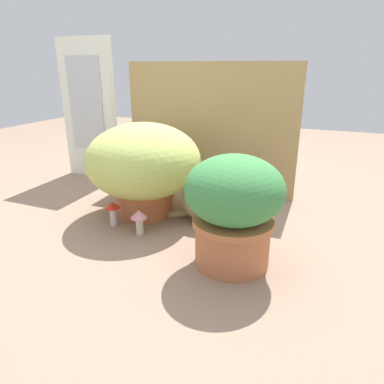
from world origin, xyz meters
name	(u,v)px	position (x,y,z in m)	size (l,w,h in m)	color
ground_plane	(171,231)	(0.00, 0.00, 0.00)	(6.00, 6.00, 0.00)	#8E735F
cardboard_backdrop	(209,129)	(-0.04, 0.59, 0.36)	(0.99, 0.03, 0.72)	tan
window_panel_white	(89,110)	(-0.84, 0.56, 0.43)	(0.38, 0.05, 0.86)	white
grass_planter	(144,164)	(-0.20, 0.14, 0.25)	(0.54, 0.54, 0.45)	#B0603A
leafy_planter	(234,206)	(0.32, -0.15, 0.23)	(0.35, 0.35, 0.41)	#B66941
cat	(214,197)	(0.14, 0.17, 0.12)	(0.39, 0.24, 0.32)	tan
mushroom_ornament_pink	(139,217)	(-0.12, -0.07, 0.08)	(0.07, 0.07, 0.11)	#EFE1CB
mushroom_ornament_red	(112,209)	(-0.27, -0.05, 0.08)	(0.07, 0.07, 0.12)	silver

